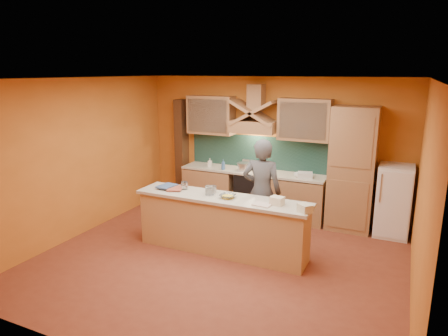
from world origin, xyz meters
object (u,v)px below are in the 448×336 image
at_px(stove, 252,193).
at_px(fridge, 394,201).
at_px(mixing_bowl, 228,196).
at_px(person, 262,192).
at_px(kitchen_scale, 212,190).

xyz_separation_m(stove, fridge, (2.70, 0.00, 0.20)).
bearing_deg(mixing_bowl, person, 60.17).
height_order(kitchen_scale, mixing_bowl, kitchen_scale).
bearing_deg(stove, person, -62.97).
bearing_deg(mixing_bowl, stove, 99.25).
bearing_deg(kitchen_scale, mixing_bowl, -40.37).
bearing_deg(fridge, mixing_bowl, -141.14).
relative_size(person, kitchen_scale, 15.93).
distance_m(stove, kitchen_scale, 1.85).
height_order(fridge, person, person).
bearing_deg(person, kitchen_scale, 26.73).
distance_m(fridge, mixing_bowl, 3.08).
xyz_separation_m(fridge, kitchen_scale, (-2.73, -1.77, 0.34)).
bearing_deg(kitchen_scale, stove, 72.04).
bearing_deg(mixing_bowl, fridge, 38.86).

